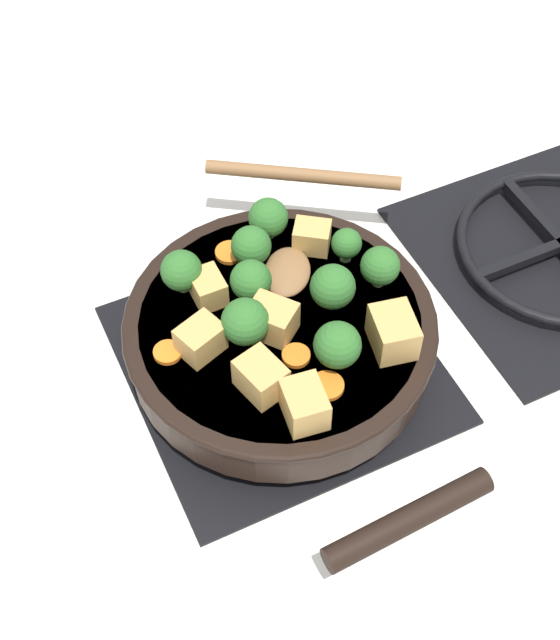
# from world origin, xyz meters

# --- Properties ---
(ground_plane) EXTENTS (2.40, 2.40, 0.00)m
(ground_plane) POSITION_xyz_m (0.00, 0.00, 0.00)
(ground_plane) COLOR white
(front_burner_grate) EXTENTS (0.31, 0.31, 0.03)m
(front_burner_grate) POSITION_xyz_m (0.00, 0.00, 0.01)
(front_burner_grate) COLOR black
(front_burner_grate) RESTS_ON ground_plane
(rear_burner_grate) EXTENTS (0.31, 0.31, 0.03)m
(rear_burner_grate) POSITION_xyz_m (0.00, 0.36, 0.01)
(rear_burner_grate) COLOR black
(rear_burner_grate) RESTS_ON ground_plane
(skillet_pan) EXTENTS (0.41, 0.32, 0.05)m
(skillet_pan) POSITION_xyz_m (0.00, 0.00, 0.06)
(skillet_pan) COLOR black
(skillet_pan) RESTS_ON front_burner_grate
(wooden_spoon) EXTENTS (0.23, 0.21, 0.02)m
(wooden_spoon) POSITION_xyz_m (-0.12, 0.07, 0.08)
(wooden_spoon) COLOR brown
(wooden_spoon) RESTS_ON skillet_pan
(tofu_cube_center_large) EXTENTS (0.05, 0.05, 0.04)m
(tofu_cube_center_large) POSITION_xyz_m (0.07, -0.05, 0.09)
(tofu_cube_center_large) COLOR tan
(tofu_cube_center_large) RESTS_ON skillet_pan
(tofu_cube_near_handle) EXTENTS (0.05, 0.04, 0.04)m
(tofu_cube_near_handle) POSITION_xyz_m (0.11, -0.03, 0.10)
(tofu_cube_near_handle) COLOR tan
(tofu_cube_near_handle) RESTS_ON skillet_pan
(tofu_cube_east_chunk) EXTENTS (0.05, 0.05, 0.03)m
(tofu_cube_east_chunk) POSITION_xyz_m (-0.08, 0.07, 0.09)
(tofu_cube_east_chunk) COLOR tan
(tofu_cube_east_chunk) RESTS_ON skillet_pan
(tofu_cube_west_chunk) EXTENTS (0.04, 0.03, 0.03)m
(tofu_cube_west_chunk) POSITION_xyz_m (-0.06, -0.05, 0.09)
(tofu_cube_west_chunk) COLOR tan
(tofu_cube_west_chunk) RESTS_ON skillet_pan
(tofu_cube_back_piece) EXTENTS (0.06, 0.06, 0.04)m
(tofu_cube_back_piece) POSITION_xyz_m (0.01, -0.01, 0.09)
(tofu_cube_back_piece) COLOR tan
(tofu_cube_back_piece) RESTS_ON skillet_pan
(tofu_cube_front_piece) EXTENTS (0.05, 0.05, 0.03)m
(tofu_cube_front_piece) POSITION_xyz_m (-0.00, -0.08, 0.09)
(tofu_cube_front_piece) COLOR tan
(tofu_cube_front_piece) RESTS_ON skillet_pan
(tofu_cube_mid_small) EXTENTS (0.06, 0.05, 0.04)m
(tofu_cube_mid_small) POSITION_xyz_m (0.07, 0.09, 0.10)
(tofu_cube_mid_small) COLOR tan
(tofu_cube_mid_small) RESTS_ON skillet_pan
(broccoli_floret_near_spoon) EXTENTS (0.04, 0.04, 0.05)m
(broccoli_floret_near_spoon) POSITION_xyz_m (-0.11, 0.04, 0.10)
(broccoli_floret_near_spoon) COLOR #709956
(broccoli_floret_near_spoon) RESTS_ON skillet_pan
(broccoli_floret_center_top) EXTENTS (0.04, 0.04, 0.05)m
(broccoli_floret_center_top) POSITION_xyz_m (0.00, 0.11, 0.10)
(broccoli_floret_center_top) COLOR #709956
(broccoli_floret_center_top) RESTS_ON skillet_pan
(broccoli_floret_east_rim) EXTENTS (0.05, 0.05, 0.05)m
(broccoli_floret_east_rim) POSITION_xyz_m (0.07, 0.03, 0.11)
(broccoli_floret_east_rim) COLOR #709956
(broccoli_floret_east_rim) RESTS_ON skillet_pan
(broccoli_floret_west_rim) EXTENTS (0.05, 0.05, 0.05)m
(broccoli_floret_west_rim) POSITION_xyz_m (0.01, -0.04, 0.11)
(broccoli_floret_west_rim) COLOR #709956
(broccoli_floret_west_rim) RESTS_ON skillet_pan
(broccoli_floret_north_edge) EXTENTS (0.04, 0.04, 0.05)m
(broccoli_floret_north_edge) POSITION_xyz_m (-0.08, -0.07, 0.10)
(broccoli_floret_north_edge) COLOR #709956
(broccoli_floret_north_edge) RESTS_ON skillet_pan
(broccoli_floret_south_cluster) EXTENTS (0.04, 0.04, 0.05)m
(broccoli_floret_south_cluster) POSITION_xyz_m (-0.04, -0.01, 0.10)
(broccoli_floret_south_cluster) COLOR #709956
(broccoli_floret_south_cluster) RESTS_ON skillet_pan
(broccoli_floret_mid_floret) EXTENTS (0.05, 0.05, 0.05)m
(broccoli_floret_mid_floret) POSITION_xyz_m (0.01, 0.05, 0.11)
(broccoli_floret_mid_floret) COLOR #709956
(broccoli_floret_mid_floret) RESTS_ON skillet_pan
(broccoli_floret_small_inner) EXTENTS (0.03, 0.03, 0.04)m
(broccoli_floret_small_inner) POSITION_xyz_m (-0.04, 0.10, 0.10)
(broccoli_floret_small_inner) COLOR #709956
(broccoli_floret_small_inner) RESTS_ON skillet_pan
(broccoli_floret_tall_stem) EXTENTS (0.04, 0.04, 0.05)m
(broccoli_floret_tall_stem) POSITION_xyz_m (-0.08, 0.01, 0.10)
(broccoli_floret_tall_stem) COLOR #709956
(broccoli_floret_tall_stem) RESTS_ON skillet_pan
(carrot_slice_orange_thin) EXTENTS (0.03, 0.03, 0.01)m
(carrot_slice_orange_thin) POSITION_xyz_m (0.05, -0.01, 0.08)
(carrot_slice_orange_thin) COLOR orange
(carrot_slice_orange_thin) RESTS_ON skillet_pan
(carrot_slice_near_center) EXTENTS (0.03, 0.03, 0.01)m
(carrot_slice_near_center) POSITION_xyz_m (0.09, 0.01, 0.08)
(carrot_slice_near_center) COLOR orange
(carrot_slice_near_center) RESTS_ON skillet_pan
(carrot_slice_edge_slice) EXTENTS (0.03, 0.03, 0.01)m
(carrot_slice_edge_slice) POSITION_xyz_m (-0.10, -0.01, 0.08)
(carrot_slice_edge_slice) COLOR orange
(carrot_slice_edge_slice) RESTS_ON skillet_pan
(carrot_slice_under_broccoli) EXTENTS (0.03, 0.03, 0.01)m
(carrot_slice_under_broccoli) POSITION_xyz_m (-0.01, -0.12, 0.08)
(carrot_slice_under_broccoli) COLOR orange
(carrot_slice_under_broccoli) RESTS_ON skillet_pan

